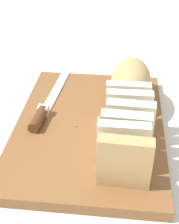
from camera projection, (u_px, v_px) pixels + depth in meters
The scene contains 7 objects.
ground_plane at pixel (90, 132), 0.73m from camera, with size 3.00×3.00×0.00m, color silver.
cutting_board at pixel (90, 128), 0.72m from camera, with size 0.44×0.32×0.02m, color brown.
bread_loaf at pixel (129, 101), 0.69m from camera, with size 0.37×0.12×0.10m.
bread_knife at pixel (43, 111), 0.73m from camera, with size 0.28×0.06×0.02m.
crumb_near_knife at pixel (99, 118), 0.72m from camera, with size 0.01×0.01×0.01m, color tan.
crumb_near_loaf at pixel (109, 124), 0.71m from camera, with size 0.01×0.01×0.01m, color tan.
crumb_stray_left at pixel (76, 126), 0.70m from camera, with size 0.00×0.00×0.00m, color tan.
Camera 1 is at (0.57, 0.04, 0.45)m, focal length 52.84 mm.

